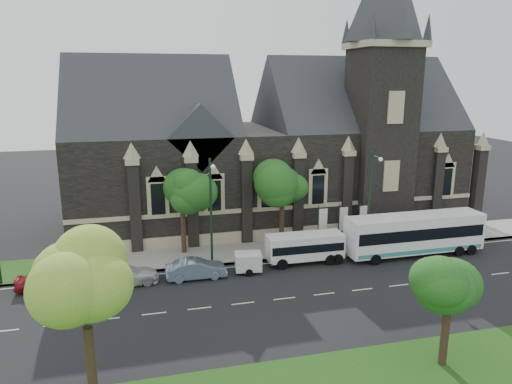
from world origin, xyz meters
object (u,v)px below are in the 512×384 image
object	(u,v)px
tree_walk_left	(184,190)
banner_flag_right	(362,220)
sedan	(196,269)
tree_park_near	(90,283)
tour_coach	(415,233)
box_trailer	(248,262)
banner_flag_left	(321,223)
car_far_white	(123,275)
banner_flag_center	(342,221)
street_lamp_mid	(211,207)
shuttle_bus	(305,246)
car_far_red	(48,280)
street_lamp_near	(370,196)
tree_park_east	(451,284)
tree_walk_right	(284,184)

from	to	relation	value
tree_walk_left	banner_flag_right	xyz separation A→B (m)	(16.08, -1.70, -3.35)
sedan	banner_flag_right	bearing A→B (deg)	-76.25
tree_park_near	tour_coach	bearing A→B (deg)	29.22
box_trailer	sedan	distance (m)	4.18
banner_flag_left	car_far_white	xyz separation A→B (m)	(-17.34, -3.83, -1.62)
banner_flag_left	banner_flag_center	bearing A→B (deg)	0.00
street_lamp_mid	banner_flag_left	size ratio (longest dim) A/B	2.25
box_trailer	car_far_white	bearing A→B (deg)	-172.97
banner_flag_right	shuttle_bus	world-z (taller)	banner_flag_right
tree_park_near	car_far_red	xyz separation A→B (m)	(-4.63, 14.40, -5.66)
shuttle_bus	car_far_white	size ratio (longest dim) A/B	1.23
street_lamp_near	banner_flag_center	xyz separation A→B (m)	(-1.71, 1.91, -2.73)
street_lamp_mid	box_trailer	xyz separation A→B (m)	(2.58, -1.96, -4.20)
banner_flag_right	shuttle_bus	bearing A→B (deg)	-155.52
sedan	street_lamp_mid	bearing A→B (deg)	-37.86
banner_flag_left	car_far_white	size ratio (longest dim) A/B	0.76
tree_park_near	tree_park_east	xyz separation A→B (m)	(17.95, -0.55, -1.80)
tree_park_east	car_far_white	size ratio (longest dim) A/B	1.19
tree_walk_right	street_lamp_near	size ratio (longest dim) A/B	0.87
box_trailer	tree_park_east	bearing A→B (deg)	-55.04
car_far_red	shuttle_bus	bearing A→B (deg)	-87.08
banner_flag_left	car_far_red	size ratio (longest dim) A/B	0.90
tree_park_east	tree_walk_right	xyz separation A→B (m)	(-2.96, 20.04, 1.20)
banner_flag_right	car_far_red	xyz separation A→B (m)	(-26.68, -3.37, -1.63)
banner_flag_right	car_far_red	size ratio (longest dim) A/B	0.90
tree_walk_right	banner_flag_right	size ratio (longest dim) A/B	1.95
tree_walk_right	tour_coach	world-z (taller)	tree_walk_right
banner_flag_right	box_trailer	xyz separation A→B (m)	(-11.71, -3.86, -1.47)
banner_flag_left	sedan	bearing A→B (deg)	-161.48
street_lamp_mid	banner_flag_center	size ratio (longest dim) A/B	2.25
tree_park_near	street_lamp_mid	bearing A→B (deg)	63.90
tree_park_near	tour_coach	world-z (taller)	tree_park_near
banner_flag_right	sedan	xyz separation A→B (m)	(-15.88, -3.98, -1.62)
tree_walk_left	banner_flag_right	size ratio (longest dim) A/B	1.91
street_lamp_near	car_far_red	bearing A→B (deg)	-176.82
tree_walk_left	sedan	bearing A→B (deg)	-87.94
box_trailer	banner_flag_center	bearing A→B (deg)	28.95
street_lamp_mid	shuttle_bus	xyz separation A→B (m)	(7.67, -1.11, -3.66)
sedan	car_far_red	xyz separation A→B (m)	(-10.80, 0.61, -0.01)
shuttle_bus	car_far_red	distance (m)	20.08
street_lamp_near	street_lamp_mid	world-z (taller)	same
tree_park_east	banner_flag_left	xyz separation A→B (m)	(0.11, 18.32, -2.24)
sedan	street_lamp_near	bearing A→B (deg)	-82.75
tree_park_east	shuttle_bus	distance (m)	15.84
tree_walk_left	sedan	xyz separation A→B (m)	(0.20, -5.68, -4.97)
tree_walk_right	banner_flag_right	xyz separation A→B (m)	(7.08, -1.71, -3.43)
banner_flag_center	car_far_red	world-z (taller)	banner_flag_center
tour_coach	street_lamp_near	bearing A→B (deg)	154.25
banner_flag_right	car_far_white	xyz separation A→B (m)	(-21.34, -3.83, -1.62)
street_lamp_mid	banner_flag_center	bearing A→B (deg)	8.82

